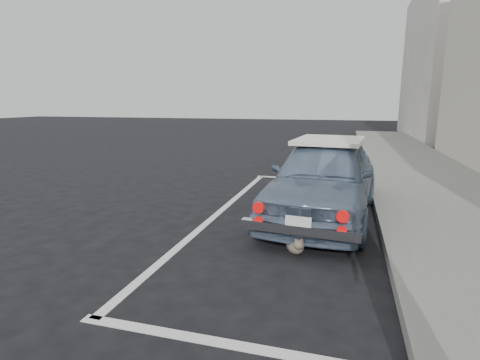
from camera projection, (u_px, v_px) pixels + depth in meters
The scene contains 7 objects.
ground at pixel (205, 306), 3.66m from camera, with size 80.00×80.00×0.00m, color black.
building_far at pixel (450, 63), 19.98m from camera, with size 3.50×10.00×8.00m, color beige.
pline_rear at pixel (240, 346), 3.06m from camera, with size 3.00×0.12×0.01m, color silver.
pline_front at pixel (314, 179), 9.65m from camera, with size 3.00×0.12×0.01m, color silver.
pline_side at pixel (218, 213), 6.73m from camera, with size 0.12×7.00×0.01m, color silver.
retro_coupe at pixel (324, 177), 6.44m from camera, with size 1.98×4.14×1.36m.
cat at pixel (296, 245), 4.90m from camera, with size 0.35×0.49×0.27m.
Camera 1 is at (1.24, -3.11, 1.96)m, focal length 28.00 mm.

